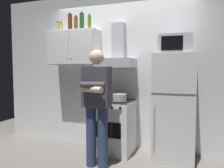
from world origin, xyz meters
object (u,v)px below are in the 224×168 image
object	(u,v)px
microwave	(176,44)
bottle_beer_brown	(76,24)
stove_oven	(114,126)
refrigerator	(174,108)
range_hood	(117,56)
bottle_wine_green	(82,22)
upper_cabinet	(74,48)
bottle_rum_dark	(70,22)
person_standing	(97,104)
bottle_canister_steel	(58,27)
bottle_spice_jar	(61,27)
cooking_pot	(120,98)
bottle_olive_oil	(90,22)

from	to	relation	value
microwave	bottle_beer_brown	size ratio (longest dim) A/B	1.78
stove_oven	refrigerator	world-z (taller)	refrigerator
range_hood	stove_oven	bearing A→B (deg)	-90.00
stove_oven	bottle_wine_green	size ratio (longest dim) A/B	2.85
refrigerator	bottle_beer_brown	size ratio (longest dim) A/B	5.95
upper_cabinet	bottle_rum_dark	world-z (taller)	bottle_rum_dark
person_standing	bottle_canister_steel	distance (m)	1.80
upper_cabinet	stove_oven	world-z (taller)	upper_cabinet
person_standing	bottle_spice_jar	world-z (taller)	bottle_spice_jar
bottle_wine_green	bottle_spice_jar	bearing A→B (deg)	-176.61
bottle_rum_dark	bottle_wine_green	bearing A→B (deg)	-3.99
refrigerator	cooking_pot	bearing A→B (deg)	-171.68
bottle_canister_steel	upper_cabinet	bearing A→B (deg)	-1.81
bottle_spice_jar	bottle_wine_green	distance (m)	0.41
bottle_spice_jar	refrigerator	bearing A→B (deg)	-2.96
upper_cabinet	bottle_olive_oil	xyz separation A→B (m)	(0.31, -0.01, 0.42)
bottle_canister_steel	cooking_pot	bearing A→B (deg)	-11.41
cooking_pot	bottle_spice_jar	bearing A→B (deg)	169.24
cooking_pot	bottle_canister_steel	bearing A→B (deg)	168.59
range_hood	bottle_spice_jar	bearing A→B (deg)	-178.76
bottle_spice_jar	bottle_wine_green	world-z (taller)	bottle_wine_green
stove_oven	bottle_canister_steel	world-z (taller)	bottle_canister_steel
person_standing	cooking_pot	size ratio (longest dim) A/B	5.13
bottle_beer_brown	bottle_canister_steel	size ratio (longest dim) A/B	1.47
upper_cabinet	stove_oven	bearing A→B (deg)	-8.90
upper_cabinet	bottle_spice_jar	size ratio (longest dim) A/B	5.63
refrigerator	bottle_wine_green	world-z (taller)	bottle_wine_green
refrigerator	person_standing	world-z (taller)	person_standing
refrigerator	person_standing	bearing A→B (deg)	-148.77
bottle_rum_dark	bottle_spice_jar	xyz separation A→B (m)	(-0.16, -0.04, -0.08)
stove_oven	bottle_olive_oil	distance (m)	1.81
person_standing	bottle_beer_brown	xyz separation A→B (m)	(-0.73, 0.77, 1.28)
refrigerator	bottle_olive_oil	xyz separation A→B (m)	(-1.44, 0.11, 1.37)
range_hood	bottle_olive_oil	bearing A→B (deg)	-178.50
person_standing	bottle_wine_green	size ratio (longest dim) A/B	5.34
stove_oven	microwave	world-z (taller)	microwave
cooking_pot	bottle_olive_oil	world-z (taller)	bottle_olive_oil
upper_cabinet	range_hood	xyz separation A→B (m)	(0.80, 0.00, -0.15)
bottle_wine_green	bottle_olive_oil	size ratio (longest dim) A/B	1.20
bottle_wine_green	bottle_olive_oil	world-z (taller)	bottle_wine_green
upper_cabinet	bottle_olive_oil	world-z (taller)	bottle_olive_oil
upper_cabinet	microwave	bearing A→B (deg)	-3.48
bottle_rum_dark	bottle_spice_jar	size ratio (longest dim) A/B	1.99
stove_oven	bottle_olive_oil	bearing A→B (deg)	166.88
upper_cabinet	stove_oven	size ratio (longest dim) A/B	1.03
upper_cabinet	bottle_olive_oil	size ratio (longest dim) A/B	3.51
refrigerator	bottle_rum_dark	world-z (taller)	bottle_rum_dark
stove_oven	range_hood	bearing A→B (deg)	90.00
microwave	bottle_rum_dark	bearing A→B (deg)	176.08
upper_cabinet	bottle_rum_dark	size ratio (longest dim) A/B	2.84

